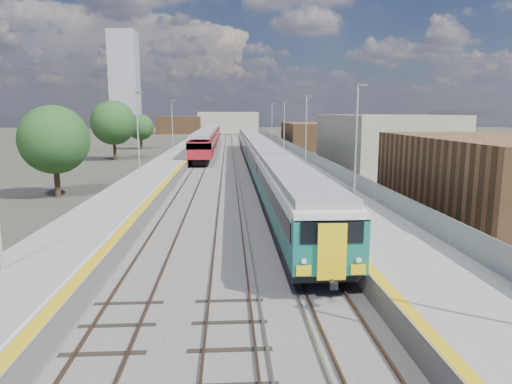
{
  "coord_description": "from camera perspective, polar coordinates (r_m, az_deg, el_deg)",
  "views": [
    {
      "loc": [
        -1.98,
        -8.32,
        6.59
      ],
      "look_at": [
        -0.45,
        17.02,
        2.2
      ],
      "focal_mm": 32.0,
      "sensor_mm": 36.0,
      "label": 1
    }
  ],
  "objects": [
    {
      "name": "ground",
      "position": [
        58.72,
        -1.5,
        3.37
      ],
      "size": [
        320.0,
        320.0,
        0.0
      ],
      "primitive_type": "plane",
      "color": "#47443A",
      "rests_on": "ground"
    },
    {
      "name": "ballast_bed",
      "position": [
        61.17,
        -3.69,
        3.64
      ],
      "size": [
        10.5,
        155.0,
        0.06
      ],
      "primitive_type": "cube",
      "color": "#565451",
      "rests_on": "ground"
    },
    {
      "name": "tracks",
      "position": [
        62.83,
        -3.14,
        3.88
      ],
      "size": [
        8.96,
        160.0,
        0.17
      ],
      "color": "#4C3323",
      "rests_on": "ground"
    },
    {
      "name": "platform_right",
      "position": [
        61.54,
        3.35,
        4.15
      ],
      "size": [
        4.7,
        155.0,
        8.52
      ],
      "color": "slate",
      "rests_on": "ground"
    },
    {
      "name": "platform_left",
      "position": [
        61.52,
        -10.06,
        4.0
      ],
      "size": [
        4.3,
        155.0,
        8.52
      ],
      "color": "slate",
      "rests_on": "ground"
    },
    {
      "name": "buildings",
      "position": [
        147.86,
        -9.91,
        11.27
      ],
      "size": [
        72.0,
        185.5,
        40.0
      ],
      "color": "brown",
      "rests_on": "ground"
    },
    {
      "name": "green_train",
      "position": [
        53.08,
        0.32,
        4.98
      ],
      "size": [
        2.73,
        75.94,
        3.0
      ],
      "color": "black",
      "rests_on": "ground"
    },
    {
      "name": "red_train",
      "position": [
        85.24,
        -5.86,
        6.85
      ],
      "size": [
        3.02,
        61.15,
        3.81
      ],
      "color": "black",
      "rests_on": "ground"
    },
    {
      "name": "tree_a",
      "position": [
        38.93,
        -23.93,
        5.98
      ],
      "size": [
        5.34,
        5.34,
        7.24
      ],
      "color": "#382619",
      "rests_on": "ground"
    },
    {
      "name": "tree_b",
      "position": [
        67.58,
        -17.41,
        8.26
      ],
      "size": [
        6.18,
        6.18,
        8.38
      ],
      "color": "#382619",
      "rests_on": "ground"
    },
    {
      "name": "tree_c",
      "position": [
        87.25,
        -14.23,
        7.86
      ],
      "size": [
        4.76,
        4.76,
        6.46
      ],
      "color": "#382619",
      "rests_on": "ground"
    },
    {
      "name": "tree_d",
      "position": [
        80.9,
        16.16,
        7.19
      ],
      "size": [
        4.02,
        4.02,
        5.45
      ],
      "color": "#382619",
      "rests_on": "ground"
    }
  ]
}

